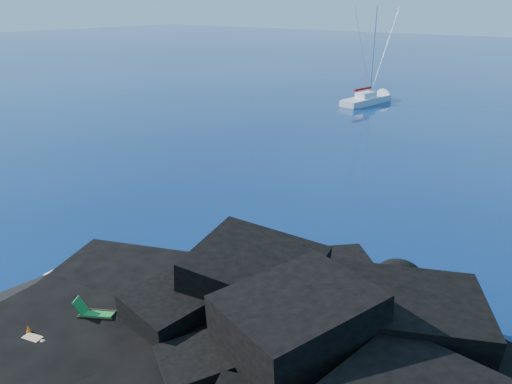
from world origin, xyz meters
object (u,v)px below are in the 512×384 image
at_px(sailboat, 367,103).
at_px(marker_cone, 29,331).
at_px(sunbather, 33,339).
at_px(deck_chair, 97,310).

xyz_separation_m(sailboat, marker_cone, (11.28, -53.33, 0.64)).
xyz_separation_m(sailboat, sunbather, (11.72, -53.44, 0.54)).
height_order(deck_chair, sunbather, deck_chair).
height_order(deck_chair, marker_cone, deck_chair).
bearing_deg(deck_chair, sunbather, -137.87).
bearing_deg(marker_cone, sunbather, -14.56).
relative_size(deck_chair, sunbather, 0.81).
bearing_deg(marker_cone, deck_chair, 62.87).
relative_size(sunbather, marker_cone, 3.34).
bearing_deg(sunbather, sailboat, 87.72).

